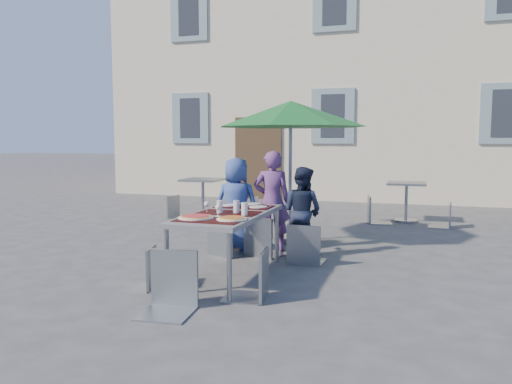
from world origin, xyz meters
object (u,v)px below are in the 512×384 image
(child_0, at_px, (236,204))
(bg_chair_l_0, at_px, (177,194))
(pizza_near_right, at_px, (232,218))
(bg_chair_l_1, at_px, (375,193))
(dining_table, at_px, (229,218))
(chair_0, at_px, (225,212))
(cafe_table_0, at_px, (203,190))
(chair_5, at_px, (170,245))
(pizza_near_left, at_px, (196,217))
(patio_umbrella, at_px, (291,115))
(chair_3, at_px, (160,243))
(bg_chair_r_0, at_px, (250,194))
(child_1, at_px, (272,201))
(chair_4, at_px, (254,245))
(child_2, at_px, (302,211))
(chair_2, at_px, (306,220))
(bg_chair_r_1, at_px, (445,200))
(cafe_table_1, at_px, (406,194))
(chair_1, at_px, (263,211))

(child_0, relative_size, bg_chair_l_0, 1.53)
(pizza_near_right, relative_size, bg_chair_l_1, 0.33)
(pizza_near_right, xyz_separation_m, child_0, (-0.62, 1.84, -0.10))
(dining_table, height_order, chair_0, chair_0)
(cafe_table_0, bearing_deg, chair_0, -60.79)
(dining_table, bearing_deg, chair_0, 113.51)
(chair_5, bearing_deg, bg_chair_l_0, 116.33)
(pizza_near_left, bearing_deg, patio_umbrella, 82.13)
(chair_3, relative_size, bg_chair_r_0, 0.92)
(child_1, bearing_deg, chair_4, 85.98)
(cafe_table_0, height_order, bg_chair_l_0, bg_chair_l_0)
(pizza_near_right, bearing_deg, chair_3, -166.03)
(child_2, distance_m, chair_2, 0.49)
(chair_0, distance_m, chair_2, 1.17)
(bg_chair_l_0, xyz_separation_m, bg_chair_r_1, (5.13, 0.55, -0.01))
(pizza_near_left, bearing_deg, chair_2, 56.15)
(child_0, bearing_deg, cafe_table_1, -125.11)
(pizza_near_right, relative_size, chair_0, 0.31)
(child_0, height_order, patio_umbrella, patio_umbrella)
(chair_3, relative_size, bg_chair_l_1, 0.87)
(cafe_table_0, distance_m, bg_chair_r_0, 1.05)
(cafe_table_0, relative_size, bg_chair_r_0, 0.87)
(child_1, bearing_deg, chair_5, 70.39)
(child_0, height_order, chair_5, child_0)
(chair_4, xyz_separation_m, bg_chair_r_0, (-1.57, 4.49, -0.01))
(bg_chair_r_0, bearing_deg, cafe_table_0, 172.84)
(bg_chair_l_0, bearing_deg, child_2, -37.53)
(chair_1, distance_m, bg_chair_l_1, 3.51)
(chair_1, bearing_deg, bg_chair_r_0, 112.27)
(bg_chair_l_1, bearing_deg, patio_umbrella, -116.86)
(bg_chair_r_0, bearing_deg, chair_3, -83.67)
(chair_3, height_order, cafe_table_0, chair_3)
(chair_2, bearing_deg, bg_chair_l_1, 80.66)
(child_2, relative_size, patio_umbrella, 0.53)
(chair_0, distance_m, bg_chair_l_1, 3.81)
(chair_2, bearing_deg, dining_table, -130.22)
(chair_4, relative_size, bg_chair_r_1, 1.08)
(child_0, relative_size, chair_2, 1.36)
(chair_3, height_order, bg_chair_l_0, bg_chair_l_0)
(chair_4, bearing_deg, pizza_near_left, 165.26)
(child_1, height_order, chair_3, child_1)
(chair_1, height_order, cafe_table_0, chair_1)
(bg_chair_l_0, distance_m, bg_chair_r_1, 5.16)
(chair_0, height_order, chair_5, chair_5)
(chair_2, bearing_deg, bg_chair_l_0, 138.85)
(child_2, xyz_separation_m, chair_0, (-1.01, -0.32, -0.01))
(child_2, bearing_deg, bg_chair_r_1, -101.29)
(cafe_table_0, relative_size, cafe_table_1, 1.05)
(dining_table, xyz_separation_m, cafe_table_0, (-2.07, 3.93, -0.12))
(chair_0, distance_m, cafe_table_0, 3.36)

